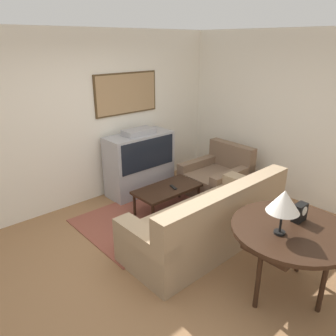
# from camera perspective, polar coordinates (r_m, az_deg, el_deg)

# --- Properties ---
(ground_plane) EXTENTS (12.00, 12.00, 0.00)m
(ground_plane) POSITION_cam_1_polar(r_m,az_deg,el_deg) (4.24, 0.90, -15.02)
(ground_plane) COLOR #8E6642
(wall_back) EXTENTS (12.00, 0.10, 2.70)m
(wall_back) POSITION_cam_1_polar(r_m,az_deg,el_deg) (5.32, -14.73, 8.06)
(wall_back) COLOR silver
(wall_back) RESTS_ON ground_plane
(wall_right) EXTENTS (0.06, 12.00, 2.70)m
(wall_right) POSITION_cam_1_polar(r_m,az_deg,el_deg) (5.67, 21.23, 8.05)
(wall_right) COLOR silver
(wall_right) RESTS_ON ground_plane
(area_rug) EXTENTS (2.43, 1.50, 0.01)m
(area_rug) POSITION_cam_1_polar(r_m,az_deg,el_deg) (5.16, -1.28, -7.74)
(area_rug) COLOR brown
(area_rug) RESTS_ON ground_plane
(tv) EXTENTS (1.18, 0.51, 1.14)m
(tv) POSITION_cam_1_polar(r_m,az_deg,el_deg) (5.68, -4.95, 0.89)
(tv) COLOR #9E9EA3
(tv) RESTS_ON ground_plane
(couch) EXTENTS (2.25, 0.93, 0.89)m
(couch) POSITION_cam_1_polar(r_m,az_deg,el_deg) (4.33, 7.18, -9.49)
(couch) COLOR #9E8466
(couch) RESTS_ON ground_plane
(armchair) EXTENTS (1.01, 0.93, 0.82)m
(armchair) POSITION_cam_1_polar(r_m,az_deg,el_deg) (5.82, 8.57, -1.71)
(armchair) COLOR brown
(armchair) RESTS_ON ground_plane
(coffee_table) EXTENTS (1.04, 0.54, 0.41)m
(coffee_table) POSITION_cam_1_polar(r_m,az_deg,el_deg) (5.04, -0.12, -3.90)
(coffee_table) COLOR black
(coffee_table) RESTS_ON ground_plane
(console_table) EXTENTS (1.20, 1.20, 0.78)m
(console_table) POSITION_cam_1_polar(r_m,az_deg,el_deg) (3.56, 20.71, -10.65)
(console_table) COLOR black
(console_table) RESTS_ON ground_plane
(table_lamp) EXTENTS (0.31, 0.31, 0.46)m
(table_lamp) POSITION_cam_1_polar(r_m,az_deg,el_deg) (3.23, 19.52, -5.55)
(table_lamp) COLOR black
(table_lamp) RESTS_ON console_table
(mantel_clock) EXTENTS (0.17, 0.10, 0.19)m
(mantel_clock) POSITION_cam_1_polar(r_m,az_deg,el_deg) (3.64, 21.97, -7.17)
(mantel_clock) COLOR black
(mantel_clock) RESTS_ON console_table
(remote) EXTENTS (0.09, 0.17, 0.02)m
(remote) POSITION_cam_1_polar(r_m,az_deg,el_deg) (5.01, 0.94, -3.36)
(remote) COLOR black
(remote) RESTS_ON coffee_table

